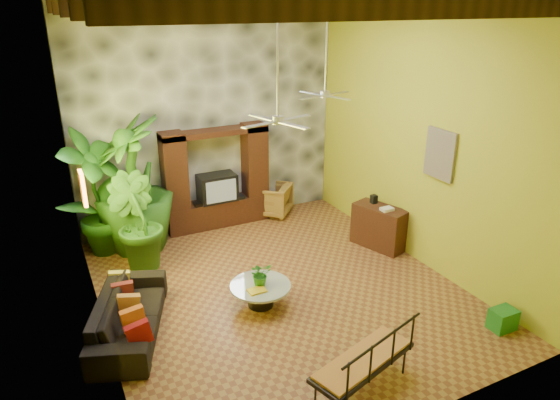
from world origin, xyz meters
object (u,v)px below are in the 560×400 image
coffee_table (260,292)px  side_console (379,227)px  tall_plant_c (133,185)px  ceiling_fan_back (325,84)px  tall_plant_a (96,194)px  tall_plant_b (135,223)px  sofa (129,314)px  green_bin (503,319)px  entertainment_center (217,185)px  wicker_armchair (272,199)px  iron_bench (367,360)px  ceiling_fan_front (278,107)px

coffee_table → side_console: side_console is taller
tall_plant_c → ceiling_fan_back: bearing=-24.7°
ceiling_fan_back → tall_plant_a: bearing=158.9°
coffee_table → tall_plant_b: bearing=124.7°
sofa → coffee_table: size_ratio=2.20×
ceiling_fan_back → tall_plant_a: (-4.22, 1.63, -2.09)m
tall_plant_b → green_bin: (4.72, -4.58, -0.78)m
entertainment_center → tall_plant_a: tall_plant_a is taller
ceiling_fan_back → green_bin: size_ratio=4.67×
tall_plant_c → green_bin: size_ratio=7.02×
ceiling_fan_back → green_bin: (1.05, -3.87, -3.23)m
wicker_armchair → tall_plant_b: tall_plant_b is taller
entertainment_center → tall_plant_a: 2.66m
coffee_table → green_bin: size_ratio=2.60×
iron_bench → side_console: size_ratio=1.49×
tall_plant_a → sofa: bearing=-90.6°
wicker_armchair → tall_plant_a: tall_plant_a is taller
green_bin → sofa: bearing=154.3°
green_bin → wicker_armchair: bearing=102.3°
tall_plant_a → coffee_table: tall_plant_a is taller
entertainment_center → iron_bench: 6.01m
tall_plant_c → side_console: bearing=-26.3°
wicker_armchair → tall_plant_c: bearing=-40.8°
tall_plant_b → tall_plant_c: tall_plant_c is taller
tall_plant_b → side_console: (4.72, -1.35, -0.50)m
sofa → tall_plant_a: size_ratio=0.87×
iron_bench → tall_plant_b: bearing=95.5°
wicker_armchair → tall_plant_b: 3.71m
ceiling_fan_back → tall_plant_b: ceiling_fan_back is taller
tall_plant_a → ceiling_fan_front: bearing=-53.1°
tall_plant_c → side_console: (4.54, -2.24, -0.95)m
iron_bench → green_bin: (2.78, 0.18, -0.36)m
iron_bench → green_bin: iron_bench is taller
tall_plant_c → tall_plant_a: bearing=178.0°
sofa → side_console: 5.35m
wicker_armchair → iron_bench: bearing=29.3°
wicker_armchair → side_console: (1.26, -2.56, 0.07)m
sofa → wicker_armchair: wicker_armchair is taller
sofa → side_console: (5.30, 0.68, 0.12)m
entertainment_center → tall_plant_a: bearing=-173.3°
ceiling_fan_front → tall_plant_a: (-2.42, 3.23, -2.09)m
ceiling_fan_back → tall_plant_c: 4.33m
tall_plant_a → iron_bench: 6.25m
entertainment_center → iron_bench: bearing=-91.3°
ceiling_fan_front → iron_bench: ceiling_fan_front is taller
ceiling_fan_front → side_console: 4.21m
entertainment_center → ceiling_fan_back: 3.50m
tall_plant_b → iron_bench: tall_plant_b is taller
entertainment_center → sofa: bearing=-129.1°
iron_bench → tall_plant_a: bearing=97.0°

